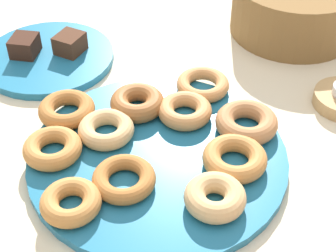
{
  "coord_description": "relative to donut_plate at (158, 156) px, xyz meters",
  "views": [
    {
      "loc": [
        0.29,
        -0.46,
        0.54
      ],
      "look_at": [
        0.0,
        0.03,
        0.04
      ],
      "focal_mm": 54.93,
      "sensor_mm": 36.0,
      "label": 1
    }
  ],
  "objects": [
    {
      "name": "donut_2",
      "position": [
        -0.13,
        -0.08,
        0.02
      ],
      "size": [
        0.12,
        0.12,
        0.03
      ],
      "primitive_type": "torus",
      "rotation": [
        0.0,
        0.0,
        1.09
      ],
      "color": "#BC7A3D",
      "rests_on": "donut_plate"
    },
    {
      "name": "donut_10",
      "position": [
        -0.17,
        0.0,
        0.02
      ],
      "size": [
        0.11,
        0.11,
        0.03
      ],
      "primitive_type": "torus",
      "rotation": [
        0.0,
        0.0,
        1.23
      ],
      "color": "#AD6B33",
      "rests_on": "donut_plate"
    },
    {
      "name": "donut_9",
      "position": [
        0.12,
        -0.05,
        0.02
      ],
      "size": [
        0.12,
        0.12,
        0.03
      ],
      "primitive_type": "torus",
      "rotation": [
        0.0,
        0.0,
        5.63
      ],
      "color": "tan",
      "rests_on": "donut_plate"
    },
    {
      "name": "donut_1",
      "position": [
        -0.08,
        0.07,
        0.02
      ],
      "size": [
        0.12,
        0.12,
        0.03
      ],
      "primitive_type": "torus",
      "rotation": [
        0.0,
        0.0,
        5.83
      ],
      "color": "#995B2D",
      "rests_on": "donut_plate"
    },
    {
      "name": "donut_plate",
      "position": [
        0.0,
        0.0,
        0.0
      ],
      "size": [
        0.38,
        0.38,
        0.01
      ],
      "primitive_type": "cylinder",
      "color": "#1E6B93",
      "rests_on": "ground_plane"
    },
    {
      "name": "basket",
      "position": [
        0.04,
        0.45,
        0.04
      ],
      "size": [
        0.34,
        0.34,
        0.1
      ],
      "primitive_type": "cylinder",
      "rotation": [
        0.0,
        0.0,
        2.54
      ],
      "color": "brown",
      "rests_on": "ground_plane"
    },
    {
      "name": "brownie_near",
      "position": [
        -0.35,
        0.1,
        0.02
      ],
      "size": [
        0.06,
        0.06,
        0.03
      ],
      "primitive_type": "cube",
      "rotation": [
        0.0,
        0.0,
        0.37
      ],
      "color": "#381E14",
      "rests_on": "cake_plate"
    },
    {
      "name": "brownie_far",
      "position": [
        -0.28,
        0.15,
        0.02
      ],
      "size": [
        0.05,
        0.05,
        0.03
      ],
      "primitive_type": "cube",
      "rotation": [
        0.0,
        0.0,
        0.06
      ],
      "color": "#472819",
      "rests_on": "cake_plate"
    },
    {
      "name": "donut_3",
      "position": [
        -0.01,
        -0.08,
        0.02
      ],
      "size": [
        0.12,
        0.12,
        0.02
      ],
      "primitive_type": "torus",
      "rotation": [
        0.0,
        0.0,
        4.08
      ],
      "color": "#AD6B33",
      "rests_on": "donut_plate"
    },
    {
      "name": "donut_5",
      "position": [
        -0.04,
        -0.15,
        0.02
      ],
      "size": [
        0.11,
        0.11,
        0.03
      ],
      "primitive_type": "torus",
      "rotation": [
        0.0,
        0.0,
        4.24
      ],
      "color": "#BC7A3D",
      "rests_on": "donut_plate"
    },
    {
      "name": "donut_7",
      "position": [
        0.11,
        0.03,
        0.02
      ],
      "size": [
        0.11,
        0.11,
        0.03
      ],
      "primitive_type": "torus",
      "rotation": [
        0.0,
        0.0,
        5.99
      ],
      "color": "#BC7A3D",
      "rests_on": "donut_plate"
    },
    {
      "name": "donut_4",
      "position": [
        -0.01,
        0.09,
        0.02
      ],
      "size": [
        0.12,
        0.12,
        0.03
      ],
      "primitive_type": "torus",
      "rotation": [
        0.0,
        0.0,
        5.28
      ],
      "color": "#C6844C",
      "rests_on": "donut_plate"
    },
    {
      "name": "ground_plane",
      "position": [
        0.0,
        0.0,
        -0.01
      ],
      "size": [
        2.4,
        2.4,
        0.0
      ],
      "primitive_type": "plane",
      "color": "beige"
    },
    {
      "name": "donut_8",
      "position": [
        0.09,
        0.11,
        0.02
      ],
      "size": [
        0.13,
        0.13,
        0.03
      ],
      "primitive_type": "torus",
      "rotation": [
        0.0,
        0.0,
        5.13
      ],
      "color": "#B27547",
      "rests_on": "donut_plate"
    },
    {
      "name": "donut_6",
      "position": [
        -0.09,
        -0.01,
        0.02
      ],
      "size": [
        0.12,
        0.12,
        0.03
      ],
      "primitive_type": "torus",
      "rotation": [
        0.0,
        0.0,
        4.18
      ],
      "color": "tan",
      "rests_on": "donut_plate"
    },
    {
      "name": "cake_plate",
      "position": [
        -0.31,
        0.12,
        -0.0
      ],
      "size": [
        0.24,
        0.24,
        0.01
      ],
      "primitive_type": "cylinder",
      "color": "#1E6B93",
      "rests_on": "ground_plane"
    },
    {
      "name": "donut_0",
      "position": [
        -0.01,
        0.17,
        0.02
      ],
      "size": [
        0.11,
        0.11,
        0.02
      ],
      "primitive_type": "torus",
      "rotation": [
        0.0,
        0.0,
        0.31
      ],
      "color": "#C6844C",
      "rests_on": "donut_plate"
    }
  ]
}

